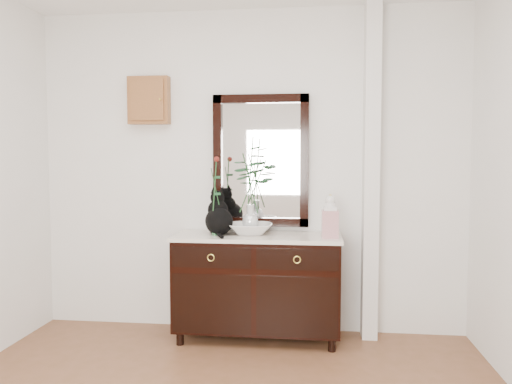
# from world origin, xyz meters

# --- Properties ---
(wall_back) EXTENTS (3.60, 0.04, 2.70)m
(wall_back) POSITION_xyz_m (0.00, 1.98, 1.35)
(wall_back) COLOR silver
(wall_back) RESTS_ON ground
(pilaster) EXTENTS (0.12, 0.20, 2.70)m
(pilaster) POSITION_xyz_m (1.00, 1.90, 1.35)
(pilaster) COLOR silver
(pilaster) RESTS_ON ground
(sideboard) EXTENTS (1.33, 0.52, 0.82)m
(sideboard) POSITION_xyz_m (0.10, 1.73, 0.47)
(sideboard) COLOR black
(sideboard) RESTS_ON ground
(wall_mirror) EXTENTS (0.80, 0.06, 1.10)m
(wall_mirror) POSITION_xyz_m (0.10, 1.97, 1.44)
(wall_mirror) COLOR black
(wall_mirror) RESTS_ON wall_back
(key_cabinet) EXTENTS (0.35, 0.10, 0.40)m
(key_cabinet) POSITION_xyz_m (-0.85, 1.94, 1.95)
(key_cabinet) COLOR brown
(key_cabinet) RESTS_ON wall_back
(cat) EXTENTS (0.35, 0.38, 0.36)m
(cat) POSITION_xyz_m (-0.21, 1.72, 1.03)
(cat) COLOR black
(cat) RESTS_ON sideboard
(lotus_bowl) EXTENTS (0.39, 0.39, 0.09)m
(lotus_bowl) POSITION_xyz_m (0.04, 1.76, 0.89)
(lotus_bowl) COLOR silver
(lotus_bowl) RESTS_ON sideboard
(vase_branches) EXTENTS (0.45, 0.45, 0.77)m
(vase_branches) POSITION_xyz_m (0.04, 1.76, 1.26)
(vase_branches) COLOR silver
(vase_branches) RESTS_ON lotus_bowl
(bud_vase_rose) EXTENTS (0.09, 0.09, 0.64)m
(bud_vase_rose) POSITION_xyz_m (-0.23, 1.68, 1.17)
(bud_vase_rose) COLOR #306B3A
(bud_vase_rose) RESTS_ON sideboard
(ginger_jar) EXTENTS (0.13, 0.13, 0.34)m
(ginger_jar) POSITION_xyz_m (0.67, 1.65, 1.02)
(ginger_jar) COLOR silver
(ginger_jar) RESTS_ON sideboard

